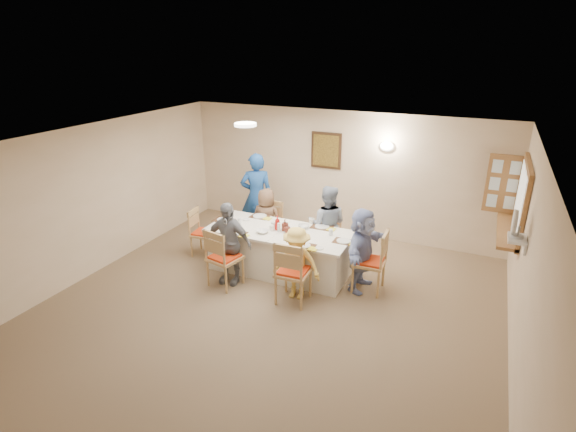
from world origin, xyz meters
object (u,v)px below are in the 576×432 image
at_px(desk_fan, 517,227).
at_px(chair_left_end, 204,232).
at_px(chair_back_right, 329,235).
at_px(diner_front_left, 228,243).
at_px(serving_hatch, 522,200).
at_px(diner_right_end, 362,249).
at_px(diner_back_right, 327,224).
at_px(diner_front_right, 297,263).
at_px(chair_front_left, 225,257).
at_px(condiment_ketchup, 277,223).
at_px(diner_back_left, 266,220).
at_px(chair_right_end, 369,261).
at_px(caregiver, 257,196).
at_px(dining_table, 280,251).
at_px(chair_back_left, 269,225).
at_px(chair_front_right, 293,271).

height_order(desk_fan, chair_left_end, desk_fan).
xyz_separation_m(chair_back_right, diner_front_left, (-1.20, -1.48, 0.24)).
xyz_separation_m(serving_hatch, diner_right_end, (-2.15, -0.98, -0.82)).
bearing_deg(diner_back_right, diner_front_right, 79.00).
xyz_separation_m(chair_back_right, chair_front_left, (-1.20, -1.60, 0.05)).
bearing_deg(condiment_ketchup, diner_right_end, -0.14).
distance_m(diner_back_left, diner_front_right, 1.81).
height_order(diner_back_right, diner_right_end, diner_back_right).
bearing_deg(condiment_ketchup, diner_front_left, -129.00).
relative_size(chair_back_right, diner_back_left, 0.76).
height_order(chair_front_left, condiment_ketchup, chair_front_left).
bearing_deg(diner_front_left, chair_right_end, 14.06).
bearing_deg(condiment_ketchup, chair_back_right, 50.93).
xyz_separation_m(chair_back_right, diner_back_right, (0.00, -0.12, 0.25)).
bearing_deg(serving_hatch, chair_left_end, -169.19).
distance_m(diner_back_right, condiment_ketchup, 0.95).
distance_m(chair_front_left, diner_front_right, 1.21).
bearing_deg(chair_back_right, chair_right_end, -50.61).
bearing_deg(caregiver, dining_table, 103.81).
distance_m(chair_front_left, diner_back_left, 1.48).
distance_m(chair_front_left, caregiver, 2.03).
bearing_deg(diner_front_left, diner_back_left, 86.51).
relative_size(chair_back_left, diner_front_right, 0.77).
xyz_separation_m(chair_left_end, diner_front_right, (2.15, -0.68, 0.14)).
relative_size(diner_back_right, diner_right_end, 1.05).
bearing_deg(chair_front_right, chair_back_left, -55.54).
distance_m(chair_back_right, diner_back_left, 1.21).
distance_m(chair_right_end, diner_front_right, 1.17).
xyz_separation_m(chair_left_end, diner_back_left, (0.95, 0.68, 0.16)).
xyz_separation_m(caregiver, condiment_ketchup, (1.00, -1.15, 0.02)).
xyz_separation_m(chair_back_right, caregiver, (-1.65, 0.35, 0.41)).
height_order(chair_right_end, condiment_ketchup, chair_right_end).
xyz_separation_m(chair_front_left, chair_front_right, (1.20, 0.00, 0.01)).
height_order(diner_front_left, diner_right_end, diner_front_left).
bearing_deg(chair_front_left, chair_front_right, -168.11).
bearing_deg(chair_front_left, dining_table, -114.98).
relative_size(chair_front_left, chair_right_end, 0.99).
height_order(chair_back_left, chair_right_end, chair_right_end).
height_order(chair_back_left, diner_back_right, diner_back_right).
height_order(chair_front_right, diner_front_left, diner_front_left).
bearing_deg(diner_back_right, serving_hatch, 174.73).
xyz_separation_m(chair_right_end, diner_right_end, (-0.13, 0.00, 0.17)).
height_order(chair_back_right, diner_front_right, diner_front_right).
bearing_deg(desk_fan, dining_table, 173.87).
xyz_separation_m(serving_hatch, chair_front_right, (-2.97, -1.78, -0.98)).
bearing_deg(diner_right_end, dining_table, 96.14).
height_order(diner_back_left, diner_right_end, diner_right_end).
bearing_deg(diner_back_right, diner_back_left, -11.00).
height_order(serving_hatch, chair_right_end, serving_hatch).
height_order(diner_front_right, diner_right_end, diner_right_end).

